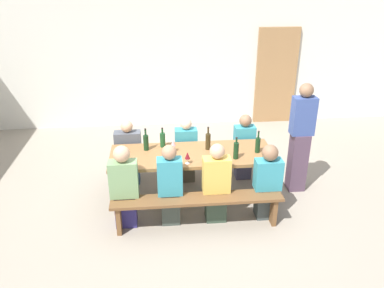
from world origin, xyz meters
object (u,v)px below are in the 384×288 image
Objects in this scene: seated_guest_near_0 at (124,188)px; seated_guest_near_1 at (170,186)px; wine_bottle_4 at (163,140)px; seated_guest_far_1 at (186,151)px; bench_near at (197,203)px; wine_bottle_3 at (236,150)px; seated_guest_far_0 at (129,154)px; wine_glass_1 at (187,156)px; seated_guest_near_3 at (267,183)px; wooden_door at (276,76)px; tasting_table at (192,158)px; wine_bottle_2 at (258,145)px; bench_far at (188,155)px; seated_guest_far_2 at (244,148)px; standing_host at (300,140)px; wine_bottle_0 at (146,142)px; seated_guest_near_2 at (216,185)px; wine_bottle_1 at (208,141)px; wine_glass_0 at (173,143)px.

seated_guest_near_0 reaches higher than seated_guest_near_1.
seated_guest_far_1 is (0.38, 0.30, -0.36)m from wine_bottle_4.
wine_bottle_3 reaches higher than bench_near.
seated_guest_near_0 is 1.09× the size of seated_guest_far_0.
seated_guest_near_3 is (1.07, -0.26, -0.34)m from wine_glass_1.
wooden_door reaches higher than seated_guest_near_1.
wine_bottle_2 is (0.96, -0.05, 0.19)m from tasting_table.
bench_far is 0.94m from seated_guest_far_2.
seated_guest_near_3 is 1.02m from standing_host.
seated_guest_far_2 is at bearing 13.89° from wine_bottle_0.
wooden_door is at bearing 47.53° from bench_far.
seated_guest_near_3 is (1.64, -0.76, -0.34)m from wine_bottle_0.
tasting_table is 1.67m from standing_host.
bench_near is 1.24m from wine_bottle_0.
seated_guest_near_2 reaches higher than seated_guest_far_0.
wooden_door is at bearing 60.47° from bench_near.
tasting_table is 1.04× the size of bench_near.
seated_guest_far_1 is at bearing -38.48° from seated_guest_near_0.
wooden_door is 1.22× the size of standing_host.
standing_host is (0.70, 0.17, -0.02)m from wine_bottle_2.
seated_guest_near_0 is 0.60m from seated_guest_near_1.
wine_bottle_2 is 2.05m from seated_guest_far_0.
seated_guest_near_1 is 1.07× the size of seated_guest_far_0.
wine_bottle_4 is (-0.42, 1.00, 0.50)m from bench_near.
tasting_table is 0.79m from bench_far.
wine_bottle_3 is 0.62m from seated_guest_near_3.
wine_glass_1 is at bearing 54.06° from seated_guest_near_2.
seated_guest_near_1 is at bearing 90.00° from seated_guest_near_2.
wine_glass_0 is at bearing -177.89° from wine_bottle_1.
seated_guest_near_0 reaches higher than bench_near.
wooden_door reaches higher than bench_near.
seated_guest_far_1 is at bearing 90.00° from seated_guest_far_0.
wine_glass_1 is at bearing -72.94° from seated_guest_near_0.
wine_glass_0 is (-0.27, 0.10, 0.20)m from tasting_table.
seated_guest_near_0 is at bearing -149.85° from wine_bottle_1.
wine_bottle_1 is 1.41m from standing_host.
wine_bottle_0 is at bearing 138.89° from wine_glass_1.
wooden_door is at bearing 55.02° from tasting_table.
wine_glass_1 is at bearing -123.54° from wooden_door.
seated_guest_far_1 is at bearing -15.18° from seated_guest_near_1.
standing_host is at bearing -70.97° from seated_guest_near_1.
wooden_door reaches higher than wine_bottle_0.
wooden_door is at bearing -27.26° from seated_guest_near_2.
wine_glass_0 is at bearing -45.32° from seated_guest_near_0.
wine_bottle_0 is at bearing -159.76° from wine_bottle_4.
wine_bottle_4 is (-0.42, 0.28, 0.19)m from tasting_table.
standing_host reaches higher than seated_guest_near_0.
seated_guest_near_0 is (-1.55, -0.35, -0.31)m from wine_bottle_3.
wine_bottle_1 is 0.73m from wine_bottle_2.
wine_bottle_0 is at bearing -1.70° from standing_host.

